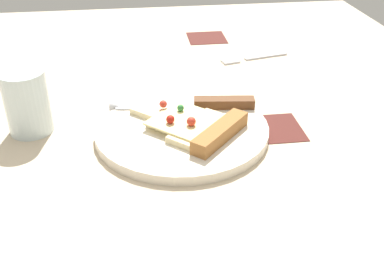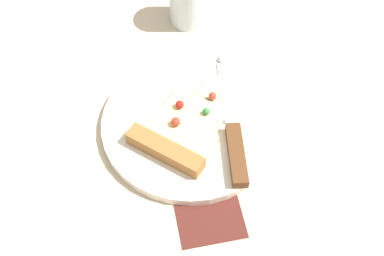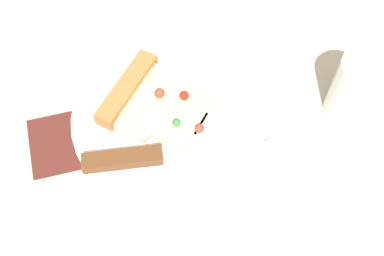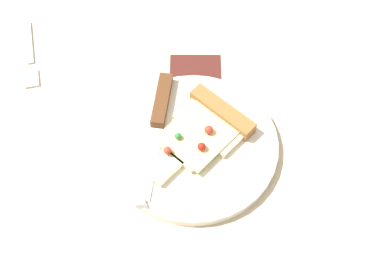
{
  "view_description": "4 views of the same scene",
  "coord_description": "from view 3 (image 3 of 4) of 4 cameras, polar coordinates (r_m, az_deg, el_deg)",
  "views": [
    {
      "loc": [
        -69.56,
        1.04,
        37.04
      ],
      "look_at": [
        -11.3,
        -6.77,
        2.52
      ],
      "focal_mm": 42.64,
      "sensor_mm": 36.0,
      "label": 1
    },
    {
      "loc": [
        -16.86,
        -48.25,
        61.85
      ],
      "look_at": [
        -8.81,
        -7.52,
        2.46
      ],
      "focal_mm": 46.14,
      "sensor_mm": 36.0,
      "label": 2
    },
    {
      "loc": [
        25.1,
        -11.68,
        59.73
      ],
      "look_at": [
        -4.81,
        -3.93,
        3.79
      ],
      "focal_mm": 47.81,
      "sensor_mm": 36.0,
      "label": 3
    },
    {
      "loc": [
        -8.61,
        38.53,
        75.3
      ],
      "look_at": [
        -8.44,
        -6.98,
        3.58
      ],
      "focal_mm": 50.94,
      "sensor_mm": 36.0,
      "label": 4
    }
  ],
  "objects": [
    {
      "name": "knife",
      "position": [
        0.64,
        -3.69,
        -3.09
      ],
      "size": [
        5.07,
        24.07,
        2.45
      ],
      "rotation": [
        0.0,
        0.0,
        6.16
      ],
      "color": "silver",
      "rests_on": "plate"
    },
    {
      "name": "drinking_glass",
      "position": [
        0.69,
        18.03,
        4.2
      ],
      "size": [
        6.75,
        6.75,
        10.02
      ],
      "primitive_type": "cylinder",
      "color": "silver",
      "rests_on": "ground_plane"
    },
    {
      "name": "pizza_slice",
      "position": [
        0.68,
        -4.03,
        2.75
      ],
      "size": [
        17.47,
        18.12,
        2.69
      ],
      "rotation": [
        0.0,
        0.0,
        5.55
      ],
      "color": "beige",
      "rests_on": "plate"
    },
    {
      "name": "plate",
      "position": [
        0.68,
        -2.1,
        1.2
      ],
      "size": [
        26.99,
        26.99,
        1.54
      ],
      "primitive_type": "cylinder",
      "color": "silver",
      "rests_on": "ground_plane"
    },
    {
      "name": "ground_plane",
      "position": [
        0.67,
        4.29,
        -4.91
      ],
      "size": [
        127.38,
        127.38,
        3.0
      ],
      "color": "#C6B293",
      "rests_on": "ground"
    }
  ]
}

